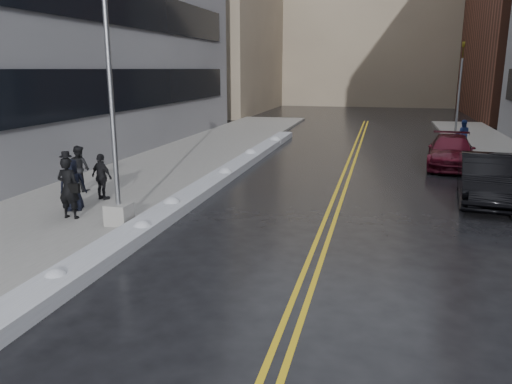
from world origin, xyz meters
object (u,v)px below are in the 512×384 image
Objects in this scene: pedestrian_fedora at (69,188)px; pedestrian_c at (73,185)px; car_black at (487,179)px; traffic_signal at (460,87)px; pedestrian_d at (102,177)px; pedestrian_east at (463,134)px; car_maroon at (451,151)px; lamppost at (114,142)px; pedestrian_b at (79,168)px.

pedestrian_fedora is 1.13× the size of pedestrian_c.
car_black is (12.52, 5.71, -0.26)m from pedestrian_fedora.
pedestrian_d is (-13.75, -19.60, -2.46)m from traffic_signal.
pedestrian_east is 0.32× the size of car_maroon.
pedestrian_east is at bearing 91.83° from car_black.
pedestrian_fedora is 0.37× the size of car_maroon.
lamppost is 3.47m from pedestrian_d.
car_maroon is at bearing -162.12° from pedestrian_c.
lamppost is 4.56× the size of pedestrian_b.
pedestrian_c is (1.32, -2.39, -0.01)m from pedestrian_b.
car_black is (-1.00, -16.11, -2.59)m from traffic_signal.
pedestrian_c is at bearing 134.99° from pedestrian_b.
car_black is (10.80, 5.89, -1.72)m from lamppost.
traffic_signal is 1.19× the size of car_maroon.
pedestrian_east is (15.01, 14.08, -0.03)m from pedestrian_b.
traffic_signal is 3.59× the size of pedestrian_b.
traffic_signal is 24.20m from pedestrian_b.
car_maroon is at bearing 49.95° from lamppost.
pedestrian_b is 2.73m from pedestrian_c.
car_black is at bearing 89.63° from pedestrian_east.
lamppost is at bearing 172.72° from pedestrian_fedora.
pedestrian_c is 0.33× the size of car_black.
pedestrian_c reaches higher than car_black.
lamppost is 1.51× the size of car_maroon.
pedestrian_fedora reaches higher than pedestrian_b.
traffic_signal is at bearing -105.60° from pedestrian_d.
pedestrian_east reaches higher than car_maroon.
pedestrian_d is (1.48, -0.96, -0.04)m from pedestrian_b.
pedestrian_fedora reaches higher than pedestrian_east.
traffic_signal reaches higher than pedestrian_b.
lamppost is at bearing 148.55° from pedestrian_d.
traffic_signal is 24.07m from pedestrian_d.
pedestrian_east is 11.56m from car_black.
pedestrian_east is at bearing 82.89° from car_maroon.
car_black is at bearing -156.53° from pedestrian_fedora.
car_maroon is at bearing 80.38° from pedestrian_east.
traffic_signal reaches higher than pedestrian_fedora.
traffic_signal is at bearing 87.73° from car_maroon.
pedestrian_c is 0.33× the size of car_maroon.
pedestrian_fedora is 1.17× the size of pedestrian_d.
pedestrian_c is at bearing -131.62° from car_maroon.
car_black is (14.23, 2.54, -0.17)m from pedestrian_b.
lamppost is at bearing -145.69° from car_black.
traffic_signal is 25.77m from pedestrian_fedora.
pedestrian_fedora is 17.19m from car_maroon.
pedestrian_d is at bearing 51.51° from pedestrian_east.
pedestrian_b is (-15.23, -18.65, -2.42)m from traffic_signal.
lamppost is 4.76× the size of pedestrian_east.
pedestrian_east is at bearing -112.54° from pedestrian_d.
pedestrian_b is 20.58m from pedestrian_east.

